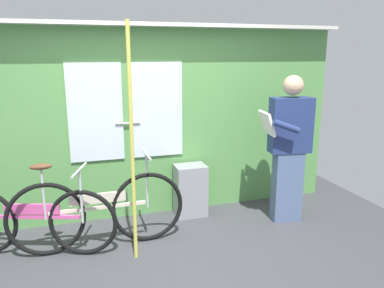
{
  "coord_description": "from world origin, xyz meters",
  "views": [
    {
      "loc": [
        -0.78,
        -3.12,
        1.94
      ],
      "look_at": [
        0.35,
        0.5,
        1.02
      ],
      "focal_mm": 35.67,
      "sensor_mm": 36.0,
      "label": 1
    }
  ],
  "objects_px": {
    "trash_bin_by_wall": "(190,190)",
    "handrail_pole": "(132,147)",
    "bicycle_leaning_behind": "(98,211)",
    "passenger_reading_newspaper": "(289,146)",
    "bicycle_near_door": "(32,220)"
  },
  "relations": [
    {
      "from": "passenger_reading_newspaper",
      "to": "trash_bin_by_wall",
      "type": "height_order",
      "value": "passenger_reading_newspaper"
    },
    {
      "from": "bicycle_leaning_behind",
      "to": "trash_bin_by_wall",
      "type": "distance_m",
      "value": 1.23
    },
    {
      "from": "trash_bin_by_wall",
      "to": "handrail_pole",
      "type": "relative_size",
      "value": 0.28
    },
    {
      "from": "passenger_reading_newspaper",
      "to": "trash_bin_by_wall",
      "type": "distance_m",
      "value": 1.27
    },
    {
      "from": "trash_bin_by_wall",
      "to": "handrail_pole",
      "type": "bearing_deg",
      "value": -134.96
    },
    {
      "from": "bicycle_near_door",
      "to": "trash_bin_by_wall",
      "type": "bearing_deg",
      "value": 32.33
    },
    {
      "from": "bicycle_leaning_behind",
      "to": "handrail_pole",
      "type": "bearing_deg",
      "value": -43.11
    },
    {
      "from": "handrail_pole",
      "to": "passenger_reading_newspaper",
      "type": "bearing_deg",
      "value": 10.28
    },
    {
      "from": "handrail_pole",
      "to": "bicycle_leaning_behind",
      "type": "bearing_deg",
      "value": 137.32
    },
    {
      "from": "handrail_pole",
      "to": "trash_bin_by_wall",
      "type": "bearing_deg",
      "value": 45.04
    },
    {
      "from": "bicycle_leaning_behind",
      "to": "passenger_reading_newspaper",
      "type": "distance_m",
      "value": 2.21
    },
    {
      "from": "bicycle_near_door",
      "to": "bicycle_leaning_behind",
      "type": "relative_size",
      "value": 0.9
    },
    {
      "from": "trash_bin_by_wall",
      "to": "handrail_pole",
      "type": "height_order",
      "value": "handrail_pole"
    },
    {
      "from": "passenger_reading_newspaper",
      "to": "handrail_pole",
      "type": "bearing_deg",
      "value": 18.98
    },
    {
      "from": "passenger_reading_newspaper",
      "to": "handrail_pole",
      "type": "xyz_separation_m",
      "value": [
        -1.83,
        -0.33,
        0.21
      ]
    }
  ]
}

